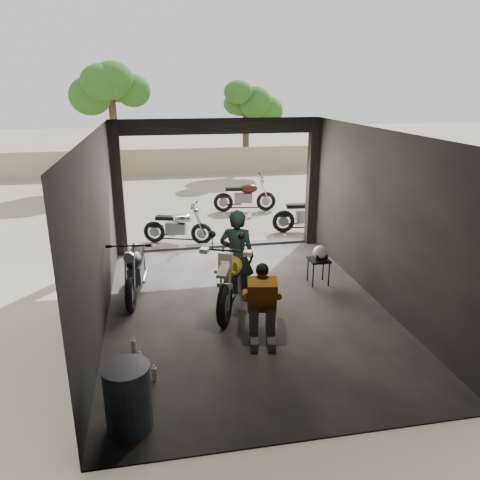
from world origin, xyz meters
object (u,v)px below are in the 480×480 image
object	(u,v)px
main_bike	(234,273)
left_bike	(135,266)
outside_bike_c	(309,211)
helmet	(320,253)
rider	(237,256)
outside_bike_a	(177,224)
oil_drum	(128,399)
sign_post	(332,176)
stool	(319,263)
mechanic	(262,306)
outside_bike_b	(245,193)

from	to	relation	value
main_bike	left_bike	xyz separation A→B (m)	(-1.79, 0.83, -0.06)
outside_bike_c	helmet	distance (m)	3.68
rider	main_bike	bearing A→B (deg)	87.22
main_bike	outside_bike_a	world-z (taller)	main_bike
oil_drum	sign_post	distance (m)	8.10
left_bike	stool	size ratio (longest dim) A/B	3.25
left_bike	oil_drum	world-z (taller)	left_bike
stool	helmet	size ratio (longest dim) A/B	1.78
helmet	sign_post	distance (m)	3.07
outside_bike_a	helmet	xyz separation A→B (m)	(2.70, -3.21, 0.16)
outside_bike_a	stool	size ratio (longest dim) A/B	2.84
outside_bike_c	helmet	world-z (taller)	outside_bike_c
left_bike	sign_post	xyz separation A→B (m)	(4.91, 2.45, 1.13)
outside_bike_a	helmet	bearing A→B (deg)	-122.30
mechanic	sign_post	world-z (taller)	sign_post
outside_bike_b	helmet	world-z (taller)	outside_bike_b
main_bike	mechanic	world-z (taller)	main_bike
left_bike	outside_bike_a	xyz separation A→B (m)	(0.99, 3.03, -0.08)
left_bike	outside_bike_c	bearing A→B (deg)	42.13
rider	helmet	world-z (taller)	rider
outside_bike_b	sign_post	distance (m)	3.96
left_bike	mechanic	size ratio (longest dim) A/B	1.49
main_bike	stool	distance (m)	2.01
outside_bike_c	oil_drum	bearing A→B (deg)	152.72
main_bike	oil_drum	xyz separation A→B (m)	(-1.79, -3.02, -0.25)
outside_bike_a	stool	bearing A→B (deg)	-122.49
outside_bike_b	sign_post	bearing A→B (deg)	-150.32
left_bike	outside_bike_b	world-z (taller)	left_bike
main_bike	sign_post	xyz separation A→B (m)	(3.11, 3.28, 1.07)
outside_bike_c	mechanic	bearing A→B (deg)	160.03
main_bike	oil_drum	world-z (taller)	main_bike
left_bike	mechanic	world-z (taller)	left_bike
outside_bike_c	stool	bearing A→B (deg)	170.13
outside_bike_a	mechanic	size ratio (longest dim) A/B	1.30
main_bike	mechanic	distance (m)	1.34
outside_bike_c	mechanic	size ratio (longest dim) A/B	1.44
sign_post	left_bike	bearing A→B (deg)	-168.23
outside_bike_c	rider	bearing A→B (deg)	150.76
main_bike	sign_post	size ratio (longest dim) A/B	0.79
mechanic	helmet	world-z (taller)	mechanic
sign_post	oil_drum	bearing A→B (deg)	-142.66
outside_bike_a	rider	world-z (taller)	rider
left_bike	rider	bearing A→B (deg)	-11.38
outside_bike_a	oil_drum	bearing A→B (deg)	-170.62
mechanic	oil_drum	xyz separation A→B (m)	(-2.02, -1.71, -0.18)
helmet	oil_drum	distance (m)	5.22
mechanic	oil_drum	bearing A→B (deg)	-129.28
oil_drum	rider	bearing A→B (deg)	59.80
main_bike	outside_bike_b	size ratio (longest dim) A/B	1.14
outside_bike_a	rider	bearing A→B (deg)	-148.47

